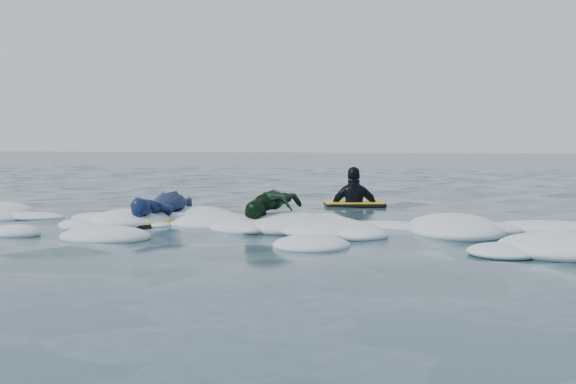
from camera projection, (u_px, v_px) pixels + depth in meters
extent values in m
plane|color=#18323A|center=(198.00, 241.00, 8.05)|extent=(120.00, 120.00, 0.00)
cube|color=black|center=(154.00, 222.00, 9.62)|extent=(1.01, 1.19, 0.05)
cube|color=yellow|center=(154.00, 220.00, 9.61)|extent=(0.98, 1.17, 0.02)
imported|color=navy|center=(161.00, 206.00, 9.85)|extent=(0.60, 1.58, 0.38)
cube|color=black|center=(269.00, 226.00, 9.23)|extent=(0.69, 0.92, 0.04)
cube|color=yellow|center=(269.00, 224.00, 9.22)|extent=(0.66, 0.89, 0.01)
cube|color=#162FA9|center=(269.00, 223.00, 9.22)|extent=(0.39, 0.78, 0.00)
imported|color=black|center=(273.00, 207.00, 9.41)|extent=(0.79, 1.30, 0.46)
cube|color=black|center=(354.00, 204.00, 12.32)|extent=(1.13, 0.80, 0.05)
cube|color=yellow|center=(354.00, 202.00, 12.32)|extent=(1.10, 0.77, 0.02)
imported|color=black|center=(354.00, 211.00, 12.33)|extent=(0.95, 0.53, 1.53)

